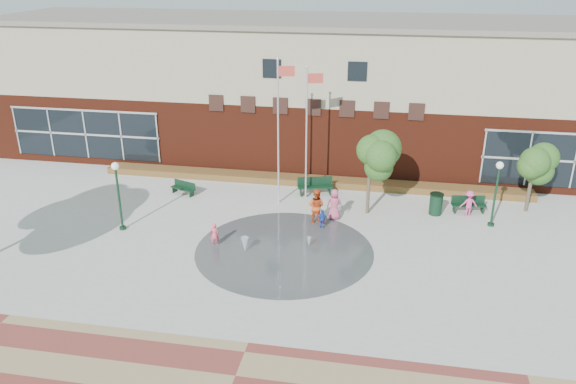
% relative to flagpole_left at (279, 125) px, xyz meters
% --- Properties ---
extents(ground, '(120.00, 120.00, 0.00)m').
position_rel_flagpole_left_xyz_m(ground, '(1.30, -8.47, -4.52)').
color(ground, '#666056').
rests_on(ground, ground).
extents(plaza_concrete, '(46.00, 18.00, 0.01)m').
position_rel_flagpole_left_xyz_m(plaza_concrete, '(1.30, -4.47, -4.52)').
color(plaza_concrete, '#A8A8A0').
rests_on(plaza_concrete, ground).
extents(splash_pad, '(8.40, 8.40, 0.01)m').
position_rel_flagpole_left_xyz_m(splash_pad, '(1.30, -5.47, -4.52)').
color(splash_pad, '#383A3D').
rests_on(splash_pad, ground).
extents(library_building, '(44.40, 10.40, 9.20)m').
position_rel_flagpole_left_xyz_m(library_building, '(1.30, 9.01, 0.12)').
color(library_building, '#521B0E').
rests_on(library_building, ground).
extents(flower_bed, '(26.00, 1.20, 0.40)m').
position_rel_flagpole_left_xyz_m(flower_bed, '(1.30, 3.13, -4.52)').
color(flower_bed, '#9E2D1D').
rests_on(flower_bed, ground).
extents(flagpole_left, '(0.94, 0.23, 8.12)m').
position_rel_flagpole_left_xyz_m(flagpole_left, '(0.00, 0.00, 0.00)').
color(flagpole_left, silver).
rests_on(flagpole_left, ground).
extents(flagpole_right, '(0.90, 0.33, 7.57)m').
position_rel_flagpole_left_xyz_m(flagpole_right, '(1.38, 1.02, -0.29)').
color(flagpole_right, silver).
rests_on(flagpole_right, ground).
extents(lamp_left, '(0.38, 0.38, 3.62)m').
position_rel_flagpole_left_xyz_m(lamp_left, '(-7.21, -4.71, -2.27)').
color(lamp_left, '#12331F').
rests_on(lamp_left, ground).
extents(lamp_right, '(0.37, 0.37, 3.51)m').
position_rel_flagpole_left_xyz_m(lamp_right, '(11.30, -0.95, -2.34)').
color(lamp_right, '#12331F').
rests_on(lamp_right, ground).
extents(bench_left, '(1.61, 0.97, 0.78)m').
position_rel_flagpole_left_xyz_m(bench_left, '(-5.76, 0.20, -4.27)').
color(bench_left, '#12331F').
rests_on(bench_left, ground).
extents(bench_mid, '(2.12, 1.11, 1.03)m').
position_rel_flagpole_left_xyz_m(bench_mid, '(1.82, 1.54, -4.19)').
color(bench_mid, '#12331F').
rests_on(bench_mid, ground).
extents(bench_right, '(1.88, 0.79, 0.91)m').
position_rel_flagpole_left_xyz_m(bench_right, '(10.32, 0.55, -4.22)').
color(bench_right, '#12331F').
rests_on(bench_right, ground).
extents(trash_can, '(0.73, 0.73, 1.20)m').
position_rel_flagpole_left_xyz_m(trash_can, '(8.55, -0.00, -3.91)').
color(trash_can, '#12331F').
rests_on(trash_can, ground).
extents(tree_mid, '(2.63, 2.63, 4.44)m').
position_rel_flagpole_left_xyz_m(tree_mid, '(4.94, -0.50, -1.29)').
color(tree_mid, '#413529').
rests_on(tree_mid, ground).
extents(tree_small_right, '(2.10, 2.10, 3.60)m').
position_rel_flagpole_left_xyz_m(tree_small_right, '(13.46, 1.30, -1.89)').
color(tree_small_right, '#413529').
rests_on(tree_small_right, ground).
extents(water_jet_a, '(0.38, 0.38, 0.74)m').
position_rel_flagpole_left_xyz_m(water_jet_a, '(-0.49, -5.94, -4.52)').
color(water_jet_a, white).
rests_on(water_jet_a, ground).
extents(water_jet_b, '(0.21, 0.21, 0.48)m').
position_rel_flagpole_left_xyz_m(water_jet_b, '(2.39, -4.88, -4.52)').
color(water_jet_b, white).
rests_on(water_jet_b, ground).
extents(child_splash, '(0.51, 0.42, 1.20)m').
position_rel_flagpole_left_xyz_m(child_splash, '(-2.06, -5.59, -3.92)').
color(child_splash, '#EB4E6A').
rests_on(child_splash, ground).
extents(adult_red, '(1.08, 0.93, 1.89)m').
position_rel_flagpole_left_xyz_m(adult_red, '(2.36, -2.16, -3.57)').
color(adult_red, '#CF491B').
rests_on(adult_red, ground).
extents(adult_pink, '(0.86, 0.59, 1.69)m').
position_rel_flagpole_left_xyz_m(adult_pink, '(3.25, -1.55, -3.68)').
color(adult_pink, '#BF4B6E').
rests_on(adult_pink, ground).
extents(child_blue, '(0.62, 0.29, 1.04)m').
position_rel_flagpole_left_xyz_m(child_blue, '(2.77, -2.79, -4.00)').
color(child_blue, '#1E47B3').
rests_on(child_blue, ground).
extents(person_bench, '(1.03, 0.73, 1.44)m').
position_rel_flagpole_left_xyz_m(person_bench, '(10.25, 0.13, -3.80)').
color(person_bench, '#D94284').
rests_on(person_bench, ground).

